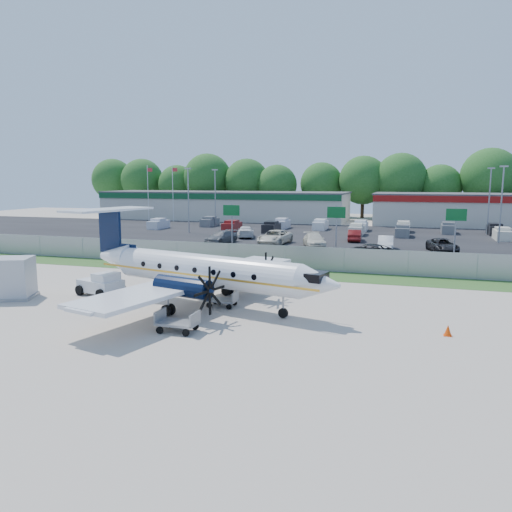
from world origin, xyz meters
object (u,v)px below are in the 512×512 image
(baggage_cart_near, at_px, (222,300))
(service_container, at_px, (14,279))
(pushback_tug, at_px, (102,284))
(baggage_cart_far, at_px, (178,322))
(aircraft, at_px, (201,270))

(baggage_cart_near, bearing_deg, service_container, -171.97)
(pushback_tug, xyz_separation_m, baggage_cart_near, (8.61, -0.49, -0.29))
(pushback_tug, distance_m, baggage_cart_far, 10.13)
(baggage_cart_far, xyz_separation_m, service_container, (-13.17, 3.40, 0.72))
(pushback_tug, bearing_deg, aircraft, -3.32)
(aircraft, bearing_deg, baggage_cart_far, -78.98)
(baggage_cart_near, height_order, service_container, service_container)
(aircraft, relative_size, baggage_cart_far, 9.06)
(aircraft, xyz_separation_m, baggage_cart_far, (1.04, -5.36, -1.66))
(aircraft, height_order, service_container, aircraft)
(aircraft, distance_m, baggage_cart_far, 5.71)
(baggage_cart_near, distance_m, baggage_cart_far, 5.31)
(baggage_cart_near, xyz_separation_m, baggage_cart_far, (-0.30, -5.30, 0.06))
(baggage_cart_near, relative_size, service_container, 0.58)
(pushback_tug, xyz_separation_m, service_container, (-4.85, -2.39, 0.49))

